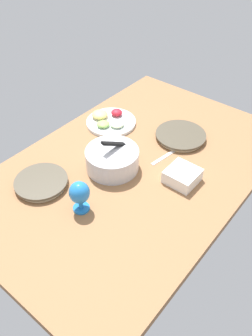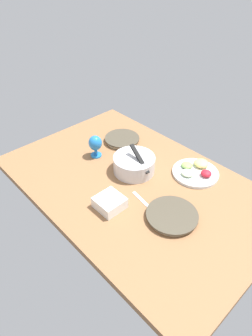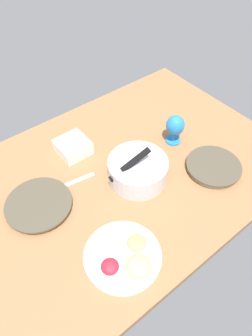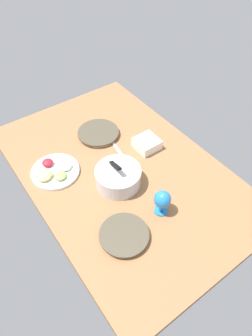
% 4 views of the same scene
% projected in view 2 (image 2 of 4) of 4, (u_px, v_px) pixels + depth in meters
% --- Properties ---
extents(ground_plane, '(1.60, 1.04, 0.04)m').
position_uv_depth(ground_plane, '(134.00, 184.00, 1.74)').
color(ground_plane, '#8C603D').
extents(dinner_plate_left, '(0.25, 0.25, 0.03)m').
position_uv_depth(dinner_plate_left, '(122.00, 139.00, 2.07)').
color(dinner_plate_left, beige).
rests_on(dinner_plate_left, ground_plane).
extents(dinner_plate_right, '(0.27, 0.27, 0.03)m').
position_uv_depth(dinner_plate_right, '(172.00, 216.00, 1.50)').
color(dinner_plate_right, beige).
rests_on(dinner_plate_right, ground_plane).
extents(mixing_bowl, '(0.27, 0.26, 0.17)m').
position_uv_depth(mixing_bowl, '(134.00, 164.00, 1.78)').
color(mixing_bowl, silver).
rests_on(mixing_bowl, ground_plane).
extents(fruit_platter, '(0.28, 0.28, 0.06)m').
position_uv_depth(fruit_platter, '(196.00, 171.00, 1.78)').
color(fruit_platter, silver).
rests_on(fruit_platter, ground_plane).
extents(hurricane_glass_blue, '(0.09, 0.09, 0.15)m').
position_uv_depth(hurricane_glass_blue, '(95.00, 144.00, 1.88)').
color(hurricane_glass_blue, blue).
rests_on(hurricane_glass_blue, ground_plane).
extents(square_bowl_white, '(0.14, 0.14, 0.06)m').
position_uv_depth(square_bowl_white, '(110.00, 202.00, 1.55)').
color(square_bowl_white, white).
rests_on(square_bowl_white, ground_plane).
extents(fork_by_right_plate, '(0.18, 0.05, 0.01)m').
position_uv_depth(fork_by_right_plate, '(143.00, 201.00, 1.60)').
color(fork_by_right_plate, silver).
rests_on(fork_by_right_plate, ground_plane).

